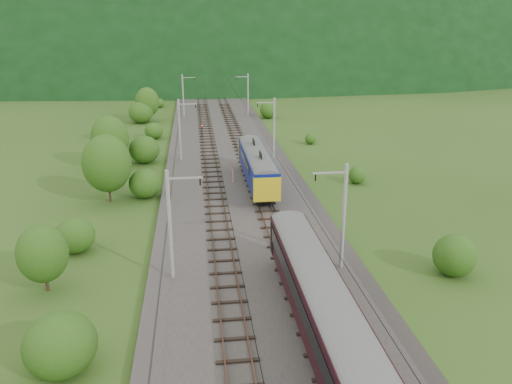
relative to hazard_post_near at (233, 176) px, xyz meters
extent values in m
plane|color=#294A17|center=(0.11, -21.71, -1.08)|extent=(600.00, 600.00, 0.00)
cube|color=#38332D|center=(0.11, -11.71, -0.93)|extent=(14.00, 220.00, 0.30)
cube|color=#522F23|center=(-3.01, -11.71, -0.58)|extent=(0.08, 220.00, 0.15)
cube|color=#522F23|center=(-1.57, -11.71, -0.58)|extent=(0.08, 220.00, 0.15)
cube|color=black|center=(-2.29, -11.71, -0.72)|extent=(2.40, 220.00, 0.12)
cube|color=#522F23|center=(1.79, -11.71, -0.58)|extent=(0.08, 220.00, 0.15)
cube|color=#522F23|center=(3.23, -11.71, -0.58)|extent=(0.08, 220.00, 0.15)
cube|color=black|center=(2.51, -11.71, -0.72)|extent=(2.40, 220.00, 0.12)
cylinder|color=gray|center=(-6.09, -21.71, 3.22)|extent=(0.28, 0.28, 8.00)
cube|color=gray|center=(-4.89, -21.71, 6.62)|extent=(2.40, 0.12, 0.12)
cylinder|color=black|center=(-3.89, -21.71, 6.32)|extent=(0.10, 0.10, 0.50)
cylinder|color=gray|center=(-6.09, 10.29, 3.22)|extent=(0.28, 0.28, 8.00)
cube|color=gray|center=(-4.89, 10.29, 6.62)|extent=(2.40, 0.12, 0.12)
cylinder|color=black|center=(-3.89, 10.29, 6.32)|extent=(0.10, 0.10, 0.50)
cylinder|color=gray|center=(-6.09, 42.29, 3.22)|extent=(0.28, 0.28, 8.00)
cube|color=gray|center=(-4.89, 42.29, 6.62)|extent=(2.40, 0.12, 0.12)
cylinder|color=black|center=(-3.89, 42.29, 6.32)|extent=(0.10, 0.10, 0.50)
cylinder|color=gray|center=(-6.09, 74.29, 3.22)|extent=(0.28, 0.28, 8.00)
cube|color=gray|center=(-4.89, 74.29, 6.62)|extent=(2.40, 0.12, 0.12)
cylinder|color=black|center=(-3.89, 74.29, 6.32)|extent=(0.10, 0.10, 0.50)
cylinder|color=gray|center=(-6.09, 106.29, 3.22)|extent=(0.28, 0.28, 8.00)
cube|color=gray|center=(-4.89, 106.29, 6.62)|extent=(2.40, 0.12, 0.12)
cylinder|color=black|center=(-3.89, 106.29, 6.32)|extent=(0.10, 0.10, 0.50)
cylinder|color=gray|center=(6.31, -21.71, 3.22)|extent=(0.28, 0.28, 8.00)
cube|color=gray|center=(5.11, -21.71, 6.62)|extent=(2.40, 0.12, 0.12)
cylinder|color=black|center=(4.11, -21.71, 6.32)|extent=(0.10, 0.10, 0.50)
cylinder|color=gray|center=(6.31, 10.29, 3.22)|extent=(0.28, 0.28, 8.00)
cube|color=gray|center=(5.11, 10.29, 6.62)|extent=(2.40, 0.12, 0.12)
cylinder|color=black|center=(4.11, 10.29, 6.32)|extent=(0.10, 0.10, 0.50)
cylinder|color=gray|center=(6.31, 42.29, 3.22)|extent=(0.28, 0.28, 8.00)
cube|color=gray|center=(5.11, 42.29, 6.62)|extent=(2.40, 0.12, 0.12)
cylinder|color=black|center=(4.11, 42.29, 6.32)|extent=(0.10, 0.10, 0.50)
cylinder|color=gray|center=(6.31, 74.29, 3.22)|extent=(0.28, 0.28, 8.00)
cube|color=gray|center=(5.11, 74.29, 6.62)|extent=(2.40, 0.12, 0.12)
cylinder|color=black|center=(4.11, 74.29, 6.32)|extent=(0.10, 0.10, 0.50)
cylinder|color=gray|center=(6.31, 106.29, 3.22)|extent=(0.28, 0.28, 8.00)
cube|color=gray|center=(5.11, 106.29, 6.62)|extent=(2.40, 0.12, 0.12)
cylinder|color=black|center=(4.11, 106.29, 6.32)|extent=(0.10, 0.10, 0.50)
cylinder|color=black|center=(-2.29, -11.71, 6.02)|extent=(0.03, 198.00, 0.03)
cylinder|color=black|center=(2.51, -11.71, 6.02)|extent=(0.03, 198.00, 0.03)
ellipsoid|color=black|center=(0.11, 238.29, -1.08)|extent=(504.00, 360.00, 244.00)
ellipsoid|color=black|center=(-119.89, 278.29, -1.08)|extent=(336.00, 280.00, 132.00)
cube|color=black|center=(2.51, -29.81, 1.63)|extent=(2.58, 19.61, 2.67)
cylinder|color=slate|center=(2.51, -29.81, 2.83)|extent=(2.58, 19.51, 2.58)
cube|color=black|center=(1.20, -29.81, 1.95)|extent=(0.05, 17.25, 1.02)
cube|color=black|center=(3.82, -29.81, 1.95)|extent=(0.05, 17.25, 1.02)
cube|color=black|center=(2.51, -22.95, -0.11)|extent=(1.96, 2.85, 0.80)
cube|color=navy|center=(2.51, -1.63, 1.63)|extent=(2.58, 16.04, 2.67)
cylinder|color=slate|center=(2.51, -1.63, 2.83)|extent=(2.58, 15.96, 2.58)
cube|color=black|center=(1.20, -1.63, 1.95)|extent=(0.05, 14.12, 1.02)
cube|color=black|center=(3.82, -1.63, 1.95)|extent=(0.05, 14.12, 1.02)
cube|color=black|center=(2.51, -7.25, -0.11)|extent=(1.96, 2.85, 0.80)
cube|color=black|center=(2.51, 3.98, -0.11)|extent=(1.96, 2.85, 0.80)
cube|color=gold|center=(2.51, 6.19, 1.45)|extent=(2.64, 0.50, 2.41)
cube|color=gold|center=(2.51, -9.46, 1.45)|extent=(2.64, 0.50, 2.41)
cube|color=black|center=(2.51, 1.37, 3.46)|extent=(0.08, 1.60, 0.80)
cylinder|color=red|center=(0.00, 0.00, 0.00)|extent=(0.17, 0.17, 1.56)
cylinder|color=red|center=(0.22, 5.15, -0.08)|extent=(0.15, 0.15, 1.39)
cylinder|color=black|center=(-3.02, 23.59, 0.15)|extent=(0.13, 0.13, 1.86)
sphere|color=red|center=(-3.02, 23.59, 1.13)|extent=(0.22, 0.22, 0.22)
ellipsoid|color=#2A5416|center=(-11.51, -31.01, 0.63)|extent=(3.80, 3.80, 3.42)
ellipsoid|color=#2A5416|center=(-14.00, -15.96, 0.36)|extent=(3.19, 3.19, 2.87)
ellipsoid|color=#2A5416|center=(-9.50, -3.21, 0.47)|extent=(3.44, 3.44, 3.09)
ellipsoid|color=#2A5416|center=(-10.80, 10.74, 0.72)|extent=(4.00, 4.00, 3.60)
ellipsoid|color=#2A5416|center=(-10.58, 24.99, 0.23)|extent=(2.90, 2.90, 2.61)
ellipsoid|color=#2A5416|center=(-13.78, 38.47, 0.91)|extent=(4.43, 4.43, 3.98)
ellipsoid|color=#2A5416|center=(-11.56, 55.66, -0.09)|extent=(2.19, 2.19, 1.97)
ellipsoid|color=#2A5416|center=(-9.69, 67.73, 0.31)|extent=(3.08, 3.08, 2.77)
cylinder|color=black|center=(-14.67, -22.05, 0.25)|extent=(0.24, 0.24, 2.65)
ellipsoid|color=#2A5416|center=(-14.67, -22.05, 1.76)|extent=(3.41, 3.41, 4.09)
cylinder|color=black|center=(-13.08, -4.08, 0.84)|extent=(0.24, 0.24, 3.83)
ellipsoid|color=#2A5416|center=(-13.08, -4.08, 3.03)|extent=(4.93, 4.93, 5.91)
cylinder|color=black|center=(-14.64, 8.35, 0.75)|extent=(0.24, 0.24, 3.66)
ellipsoid|color=#2A5416|center=(-14.64, 8.35, 2.84)|extent=(4.70, 4.70, 5.65)
cylinder|color=black|center=(-17.06, 23.83, 0.04)|extent=(0.24, 0.24, 2.24)
ellipsoid|color=#2A5416|center=(-17.06, 23.83, 1.32)|extent=(2.88, 2.88, 3.46)
cylinder|color=black|center=(-12.63, 39.78, 0.64)|extent=(0.24, 0.24, 3.43)
ellipsoid|color=#2A5416|center=(-12.63, 39.78, 2.59)|extent=(4.41, 4.41, 5.29)
ellipsoid|color=#2A5416|center=(14.32, -23.31, 0.33)|extent=(3.12, 3.12, 2.81)
ellipsoid|color=#2A5416|center=(14.16, -1.28, -0.17)|extent=(2.01, 2.01, 1.81)
ellipsoid|color=#2A5416|center=(13.27, 18.50, -0.32)|extent=(1.69, 1.69, 1.52)
ellipsoid|color=#2A5416|center=(9.97, 40.34, 0.35)|extent=(3.18, 3.18, 2.86)
camera|label=1|loc=(-4.09, -54.09, 16.61)|focal=35.00mm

